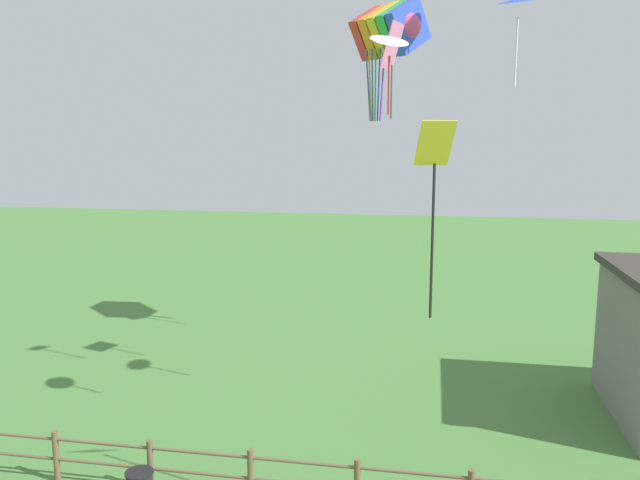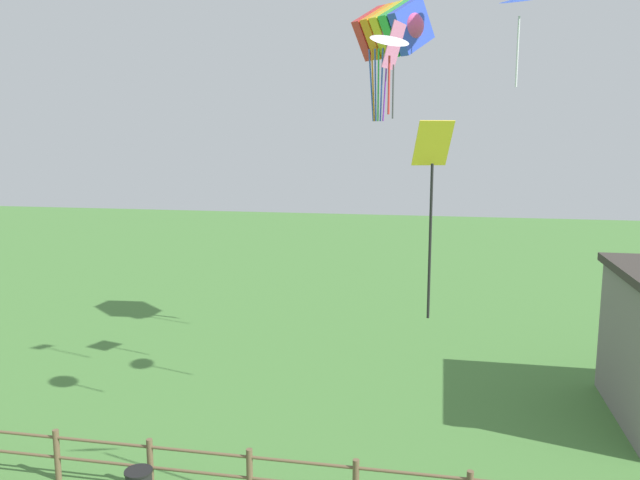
# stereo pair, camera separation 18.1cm
# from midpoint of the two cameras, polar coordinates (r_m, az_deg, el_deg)

# --- Properties ---
(wooden_fence) EXTENTS (20.95, 0.14, 1.22)m
(wooden_fence) POSITION_cam_midpoint_polar(r_m,az_deg,el_deg) (14.16, -1.96, -20.88)
(wooden_fence) COLOR brown
(wooden_fence) RESTS_ON ground_plane
(kite_rainbow_parafoil) EXTENTS (3.20, 3.12, 4.06)m
(kite_rainbow_parafoil) POSITION_cam_midpoint_polar(r_m,az_deg,el_deg) (22.65, 6.13, 18.53)
(kite_rainbow_parafoil) COLOR #E54C8C
(kite_pink_diamond) EXTENTS (0.61, 0.97, 2.55)m
(kite_pink_diamond) POSITION_cam_midpoint_polar(r_m,az_deg,el_deg) (17.83, 6.31, 16.70)
(kite_pink_diamond) COLOR pink
(kite_blue_delta) EXTENTS (1.22, 1.22, 2.16)m
(kite_blue_delta) POSITION_cam_midpoint_polar(r_m,az_deg,el_deg) (16.27, 17.38, 20.00)
(kite_blue_delta) COLOR blue
(kite_yellow_diamond) EXTENTS (0.73, 0.62, 3.47)m
(kite_yellow_diamond) POSITION_cam_midpoint_polar(r_m,az_deg,el_deg) (10.99, 9.92, 5.18)
(kite_yellow_diamond) COLOR yellow
(kite_white_delta) EXTENTS (1.17, 1.16, 1.83)m
(kite_white_delta) POSITION_cam_midpoint_polar(r_m,az_deg,el_deg) (14.40, 6.01, 17.57)
(kite_white_delta) COLOR white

